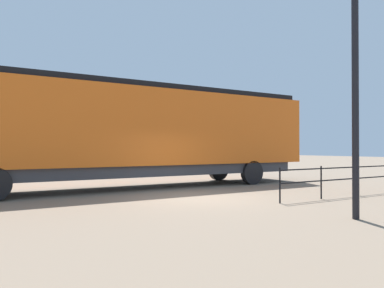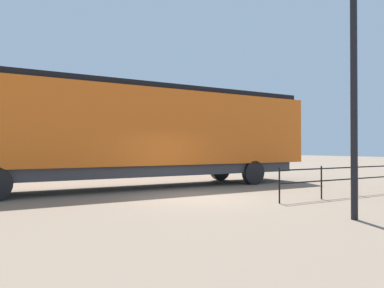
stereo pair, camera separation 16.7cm
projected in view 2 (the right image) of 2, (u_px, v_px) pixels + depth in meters
ground_plane at (199, 198)px, 12.49m from camera, size 120.00×120.00×0.00m
locomotive at (148, 131)px, 15.85m from camera, size 2.98×16.55×4.32m
lamp_post at (353, 1)px, 8.77m from camera, size 0.54×0.54×7.42m
platform_fence at (357, 175)px, 13.17m from camera, size 0.05×7.57×1.09m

